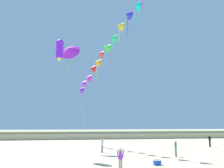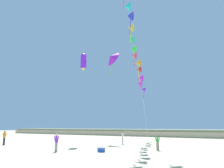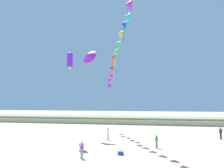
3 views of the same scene
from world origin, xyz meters
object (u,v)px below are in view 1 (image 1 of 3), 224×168
person_near_left (210,140)px  large_kite_mid_trail (70,50)px  person_far_right (120,158)px  person_far_left (102,144)px  large_kite_high_solo (60,50)px  beach_cooler (157,162)px  person_mid_center (176,148)px

person_near_left → large_kite_mid_trail: 23.26m
person_far_right → person_near_left: bearing=43.7°
person_far_left → large_kite_mid_trail: bearing=140.9°
large_kite_high_solo → beach_cooler: 15.37m
person_far_left → person_near_left: bearing=14.4°
person_far_left → large_kite_mid_trail: 13.10m
large_kite_mid_trail → beach_cooler: large_kite_mid_trail is taller
person_mid_center → large_kite_high_solo: 15.97m
person_near_left → person_mid_center: bearing=-136.0°
person_far_left → person_far_right: size_ratio=1.04×
person_far_left → beach_cooler: person_far_left is taller
person_near_left → person_far_right: bearing=-136.3°
person_near_left → large_kite_mid_trail: size_ratio=0.43×
person_far_right → beach_cooler: size_ratio=2.83×
person_mid_center → beach_cooler: person_mid_center is taller
person_mid_center → large_kite_high_solo: bearing=169.0°
large_kite_high_solo → person_far_left: bearing=24.2°
person_near_left → large_kite_mid_trail: bearing=-177.8°
person_far_right → large_kite_high_solo: size_ratio=0.64×
person_near_left → person_far_left: (-15.85, -4.08, -0.01)m
person_mid_center → person_far_left: 8.28m
large_kite_high_solo → beach_cooler: bearing=-38.2°
large_kite_mid_trail → beach_cooler: (7.45, -12.16, -12.78)m
person_mid_center → person_far_right: bearing=-136.6°
beach_cooler → large_kite_high_solo: bearing=141.8°
large_kite_high_solo → beach_cooler: (8.40, -6.62, -11.05)m
person_far_left → beach_cooler: 9.52m
large_kite_mid_trail → large_kite_high_solo: large_kite_mid_trail is taller
beach_cooler → person_far_left: bearing=110.9°
person_far_right → large_kite_mid_trail: 19.21m
person_mid_center → person_far_right: (-6.94, -6.55, 0.07)m
person_near_left → beach_cooler: size_ratio=2.99×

